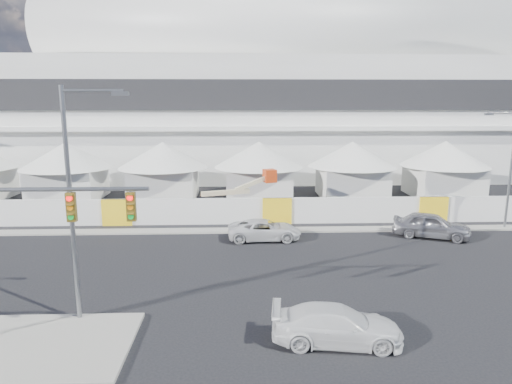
{
  "coord_description": "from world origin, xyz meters",
  "views": [
    {
      "loc": [
        3.16,
        -19.04,
        9.18
      ],
      "look_at": [
        4.24,
        10.0,
        3.36
      ],
      "focal_mm": 32.0,
      "sensor_mm": 36.0,
      "label": 1
    }
  ],
  "objects_px": {
    "streetlight_median": "(76,190)",
    "boom_lift": "(220,207)",
    "sedan_silver": "(431,225)",
    "pickup_near": "(337,325)",
    "streetlight_curb": "(509,161)",
    "pickup_curb": "(264,230)",
    "lot_car_a": "(448,204)"
  },
  "relations": [
    {
      "from": "streetlight_median",
      "to": "boom_lift",
      "type": "height_order",
      "value": "streetlight_median"
    },
    {
      "from": "sedan_silver",
      "to": "pickup_near",
      "type": "bearing_deg",
      "value": 167.78
    },
    {
      "from": "streetlight_curb",
      "to": "pickup_curb",
      "type": "bearing_deg",
      "value": -173.28
    },
    {
      "from": "pickup_near",
      "to": "lot_car_a",
      "type": "height_order",
      "value": "pickup_near"
    },
    {
      "from": "lot_car_a",
      "to": "streetlight_curb",
      "type": "xyz_separation_m",
      "value": [
        1.68,
        -5.21,
        4.3
      ]
    },
    {
      "from": "streetlight_median",
      "to": "boom_lift",
      "type": "bearing_deg",
      "value": 73.4
    },
    {
      "from": "pickup_near",
      "to": "lot_car_a",
      "type": "xyz_separation_m",
      "value": [
        13.84,
        20.71,
        -0.05
      ]
    },
    {
      "from": "sedan_silver",
      "to": "streetlight_curb",
      "type": "distance_m",
      "value": 7.66
    },
    {
      "from": "sedan_silver",
      "to": "streetlight_curb",
      "type": "bearing_deg",
      "value": -49.85
    },
    {
      "from": "sedan_silver",
      "to": "lot_car_a",
      "type": "height_order",
      "value": "sedan_silver"
    },
    {
      "from": "pickup_curb",
      "to": "streetlight_curb",
      "type": "distance_m",
      "value": 18.19
    },
    {
      "from": "sedan_silver",
      "to": "boom_lift",
      "type": "bearing_deg",
      "value": 91.95
    },
    {
      "from": "streetlight_median",
      "to": "streetlight_curb",
      "type": "relative_size",
      "value": 1.13
    },
    {
      "from": "pickup_near",
      "to": "streetlight_curb",
      "type": "distance_m",
      "value": 22.34
    },
    {
      "from": "pickup_curb",
      "to": "streetlight_median",
      "type": "relative_size",
      "value": 0.51
    },
    {
      "from": "sedan_silver",
      "to": "pickup_curb",
      "type": "height_order",
      "value": "sedan_silver"
    },
    {
      "from": "sedan_silver",
      "to": "lot_car_a",
      "type": "xyz_separation_m",
      "value": [
        4.48,
        7.17,
        -0.18
      ]
    },
    {
      "from": "lot_car_a",
      "to": "boom_lift",
      "type": "xyz_separation_m",
      "value": [
        -19.12,
        -1.71,
        0.33
      ]
    },
    {
      "from": "pickup_near",
      "to": "streetlight_curb",
      "type": "bearing_deg",
      "value": -39.03
    },
    {
      "from": "sedan_silver",
      "to": "pickup_curb",
      "type": "relative_size",
      "value": 1.03
    },
    {
      "from": "lot_car_a",
      "to": "streetlight_median",
      "type": "height_order",
      "value": "streetlight_median"
    },
    {
      "from": "sedan_silver",
      "to": "boom_lift",
      "type": "distance_m",
      "value": 15.63
    },
    {
      "from": "streetlight_median",
      "to": "streetlight_curb",
      "type": "xyz_separation_m",
      "value": [
        25.8,
        13.3,
        -0.71
      ]
    },
    {
      "from": "lot_car_a",
      "to": "streetlight_median",
      "type": "relative_size",
      "value": 0.43
    },
    {
      "from": "pickup_curb",
      "to": "pickup_near",
      "type": "height_order",
      "value": "pickup_near"
    },
    {
      "from": "sedan_silver",
      "to": "streetlight_median",
      "type": "bearing_deg",
      "value": 142.41
    },
    {
      "from": "sedan_silver",
      "to": "pickup_near",
      "type": "height_order",
      "value": "sedan_silver"
    },
    {
      "from": "streetlight_curb",
      "to": "boom_lift",
      "type": "height_order",
      "value": "streetlight_curb"
    },
    {
      "from": "lot_car_a",
      "to": "streetlight_median",
      "type": "xyz_separation_m",
      "value": [
        -24.13,
        -18.51,
        5.0
      ]
    },
    {
      "from": "sedan_silver",
      "to": "streetlight_median",
      "type": "relative_size",
      "value": 0.52
    },
    {
      "from": "sedan_silver",
      "to": "streetlight_median",
      "type": "height_order",
      "value": "streetlight_median"
    },
    {
      "from": "pickup_near",
      "to": "boom_lift",
      "type": "distance_m",
      "value": 19.73
    }
  ]
}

